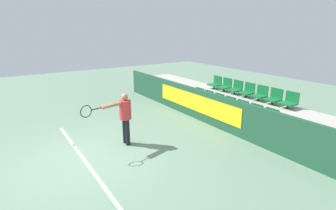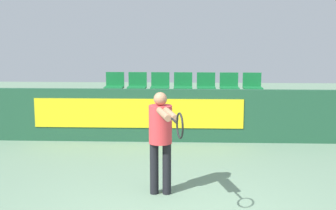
{
  "view_description": "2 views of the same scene",
  "coord_description": "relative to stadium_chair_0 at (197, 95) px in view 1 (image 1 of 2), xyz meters",
  "views": [
    {
      "loc": [
        6.35,
        -1.73,
        3.32
      ],
      "look_at": [
        -0.19,
        2.61,
        1.0
      ],
      "focal_mm": 28.0,
      "sensor_mm": 36.0,
      "label": 1
    },
    {
      "loc": [
        0.09,
        -5.49,
        2.5
      ],
      "look_at": [
        -0.23,
        2.47,
        1.14
      ],
      "focal_mm": 50.0,
      "sensor_mm": 36.0,
      "label": 2
    }
  ],
  "objects": [
    {
      "name": "stadium_chair_13",
      "position": [
        3.45,
        0.99,
        0.4
      ],
      "size": [
        0.46,
        0.43,
        0.53
      ],
      "color": "#333333",
      "rests_on": "bleacher_tier_middle"
    },
    {
      "name": "stadium_chair_2",
      "position": [
        1.15,
        0.0,
        0.0
      ],
      "size": [
        0.46,
        0.43,
        0.53
      ],
      "color": "#333333",
      "rests_on": "bleacher_tier_front"
    },
    {
      "name": "court_baseline",
      "position": [
        1.72,
        -5.25,
        -0.63
      ],
      "size": [
        5.39,
        0.08,
        0.01
      ],
      "color": "white",
      "rests_on": "ground"
    },
    {
      "name": "stadium_chair_6",
      "position": [
        3.45,
        0.0,
        0.0
      ],
      "size": [
        0.46,
        0.43,
        0.53
      ],
      "color": "#333333",
      "rests_on": "bleacher_tier_front"
    },
    {
      "name": "stadium_chair_3",
      "position": [
        1.72,
        0.0,
        0.0
      ],
      "size": [
        0.46,
        0.43,
        0.53
      ],
      "color": "#333333",
      "rests_on": "bleacher_tier_front"
    },
    {
      "name": "stadium_chair_12",
      "position": [
        2.87,
        0.99,
        0.4
      ],
      "size": [
        0.46,
        0.43,
        0.53
      ],
      "color": "#333333",
      "rests_on": "bleacher_tier_middle"
    },
    {
      "name": "stadium_chair_11",
      "position": [
        2.3,
        0.99,
        0.4
      ],
      "size": [
        0.46,
        0.43,
        0.53
      ],
      "color": "#333333",
      "rests_on": "bleacher_tier_middle"
    },
    {
      "name": "bleacher_tier_middle",
      "position": [
        1.72,
        0.87,
        -0.23
      ],
      "size": [
        11.81,
        0.99,
        0.8
      ],
      "color": "#ADA89E",
      "rests_on": "ground"
    },
    {
      "name": "ground_plane",
      "position": [
        1.72,
        -5.09,
        -0.63
      ],
      "size": [
        30.0,
        30.0,
        0.0
      ],
      "primitive_type": "plane",
      "color": "slate"
    },
    {
      "name": "stadium_chair_5",
      "position": [
        2.87,
        0.0,
        0.0
      ],
      "size": [
        0.46,
        0.43,
        0.53
      ],
      "color": "#333333",
      "rests_on": "bleacher_tier_front"
    },
    {
      "name": "barrier_wall",
      "position": [
        1.7,
        -0.7,
        -0.06
      ],
      "size": [
        12.21,
        0.14,
        1.15
      ],
      "color": "#1E4C33",
      "rests_on": "ground"
    },
    {
      "name": "tennis_player",
      "position": [
        1.45,
        -3.96,
        0.32
      ],
      "size": [
        0.52,
        1.52,
        1.54
      ],
      "rotation": [
        0.0,
        0.0,
        0.25
      ],
      "color": "black",
      "rests_on": "ground"
    },
    {
      "name": "stadium_chair_4",
      "position": [
        2.3,
        0.0,
        0.0
      ],
      "size": [
        0.46,
        0.43,
        0.53
      ],
      "color": "#333333",
      "rests_on": "bleacher_tier_front"
    },
    {
      "name": "stadium_chair_1",
      "position": [
        0.57,
        0.0,
        0.0
      ],
      "size": [
        0.46,
        0.43,
        0.53
      ],
      "color": "#333333",
      "rests_on": "bleacher_tier_front"
    },
    {
      "name": "stadium_chair_9",
      "position": [
        1.15,
        0.99,
        0.4
      ],
      "size": [
        0.46,
        0.43,
        0.53
      ],
      "color": "#333333",
      "rests_on": "bleacher_tier_middle"
    },
    {
      "name": "stadium_chair_8",
      "position": [
        0.57,
        0.99,
        0.4
      ],
      "size": [
        0.46,
        0.43,
        0.53
      ],
      "color": "#333333",
      "rests_on": "bleacher_tier_middle"
    },
    {
      "name": "stadium_chair_0",
      "position": [
        0.0,
        0.0,
        0.0
      ],
      "size": [
        0.46,
        0.43,
        0.53
      ],
      "color": "#333333",
      "rests_on": "bleacher_tier_front"
    },
    {
      "name": "tennis_ball",
      "position": [
        0.71,
        -5.26,
        -0.6
      ],
      "size": [
        0.07,
        0.07,
        0.07
      ],
      "color": "#CCDB33",
      "rests_on": "ground"
    },
    {
      "name": "stadium_chair_10",
      "position": [
        1.72,
        0.99,
        0.4
      ],
      "size": [
        0.46,
        0.43,
        0.53
      ],
      "color": "#333333",
      "rests_on": "bleacher_tier_middle"
    },
    {
      "name": "bleacher_tier_front",
      "position": [
        1.72,
        -0.12,
        -0.43
      ],
      "size": [
        11.81,
        0.99,
        0.4
      ],
      "color": "#ADA89E",
      "rests_on": "ground"
    },
    {
      "name": "stadium_chair_7",
      "position": [
        0.0,
        0.99,
        0.4
      ],
      "size": [
        0.46,
        0.43,
        0.53
      ],
      "color": "#333333",
      "rests_on": "bleacher_tier_middle"
    }
  ]
}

